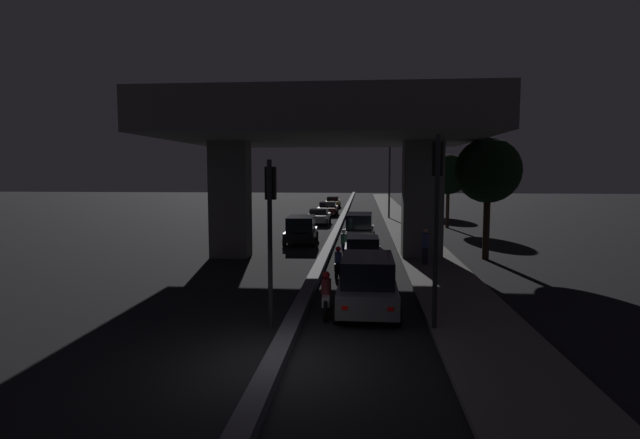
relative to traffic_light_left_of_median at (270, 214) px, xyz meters
name	(u,v)px	position (x,y,z in m)	size (l,w,h in m)	color
ground_plane	(276,364)	(0.64, -2.81, -3.36)	(200.00, 200.00, 0.00)	black
median_divider	(341,220)	(0.64, 32.19, -3.22)	(0.49, 126.00, 0.29)	#4C4C51
sidewalk_right	(406,230)	(6.08, 25.19, -3.29)	(2.91, 126.00, 0.14)	#5B5956
elevated_overpass	(325,129)	(0.64, 12.07, 3.49)	(15.80, 13.19, 9.01)	#5B5956
traffic_light_left_of_median	(270,214)	(0.00, 0.00, 0.00)	(0.30, 0.49, 4.93)	black
traffic_light_right_of_median	(436,199)	(4.73, -0.01, 0.44)	(0.30, 0.49, 5.61)	black
street_lamp	(386,174)	(4.90, 34.58, 1.01)	(2.03, 0.32, 7.36)	#2D2D30
car_grey_lead	(367,283)	(2.83, 1.77, -2.39)	(2.04, 3.99, 1.85)	#515459
car_silver_second	(362,251)	(2.66, 9.82, -2.61)	(1.94, 4.81, 1.47)	gray
car_white_third	(359,228)	(2.45, 17.56, -2.34)	(2.05, 4.64, 1.94)	silver
car_black_lead_oncoming	(301,229)	(-1.27, 17.25, -2.42)	(2.16, 4.41, 1.78)	black
car_silver_second_oncoming	(319,216)	(-1.19, 29.16, -2.65)	(1.97, 4.01, 1.38)	gray
car_dark_red_third_oncoming	(328,208)	(-1.09, 38.81, -2.63)	(2.10, 4.80, 1.41)	#591414
car_taxi_yellow_fourth_oncoming	(333,202)	(-1.27, 50.73, -2.65)	(1.86, 4.36, 1.38)	gold
motorcycle_white_filtering_near	(326,297)	(1.52, 1.35, -2.75)	(0.33, 1.98, 1.42)	black
motorcycle_black_filtering_mid	(338,264)	(1.61, 7.19, -2.77)	(0.34, 1.75, 1.36)	black
motorcycle_blue_filtering_far	(344,245)	(1.64, 12.69, -2.74)	(0.34, 1.91, 1.47)	black
pedestrian_on_sidewalk	(425,246)	(5.67, 9.92, -2.35)	(0.36, 0.36, 1.73)	black
roadside_tree_kerbside_near	(488,171)	(9.12, 12.42, 1.28)	(3.39, 3.39, 6.37)	#2D2116
roadside_tree_kerbside_mid	(448,174)	(9.61, 27.53, 1.03)	(3.29, 3.29, 6.06)	#38281C
roadside_tree_kerbside_far	(420,169)	(9.11, 43.32, 1.58)	(3.61, 3.61, 6.78)	#2D2116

